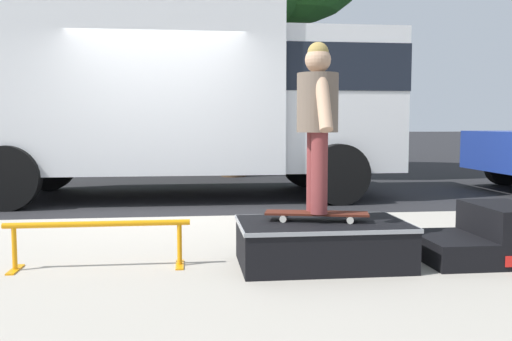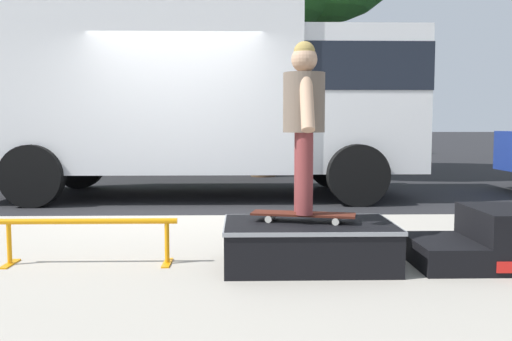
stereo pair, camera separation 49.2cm
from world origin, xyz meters
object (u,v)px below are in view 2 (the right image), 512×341
(grind_rail, at_px, (88,230))
(box_truck, at_px, (203,93))
(skateboard, at_px, (303,215))
(skate_box, at_px, (309,243))
(kicker_ramp, at_px, (483,242))
(skater_kid, at_px, (304,113))

(grind_rail, xyz_separation_m, box_truck, (0.55, 4.97, 1.32))
(skateboard, bearing_deg, skate_box, -34.78)
(box_truck, bearing_deg, kicker_ramp, -64.10)
(skate_box, xyz_separation_m, grind_rail, (-1.68, 0.11, 0.08))
(skateboard, relative_size, box_truck, 0.12)
(kicker_ramp, distance_m, box_truck, 5.82)
(skate_box, distance_m, skater_kid, 0.98)
(skateboard, xyz_separation_m, skater_kid, (0.00, -0.00, 0.76))
(kicker_ramp, distance_m, skater_kid, 1.68)
(grind_rail, bearing_deg, kicker_ramp, -2.14)
(skate_box, distance_m, grind_rail, 1.69)
(skater_kid, bearing_deg, grind_rail, 177.03)
(skate_box, distance_m, kicker_ramp, 1.33)
(kicker_ramp, bearing_deg, skater_kid, 178.85)
(skate_box, height_order, skater_kid, skater_kid)
(kicker_ramp, relative_size, grind_rail, 0.66)
(skateboard, bearing_deg, grind_rail, 177.03)
(kicker_ramp, height_order, skateboard, kicker_ramp)
(skateboard, relative_size, skater_kid, 0.63)
(skate_box, xyz_separation_m, box_truck, (-1.13, 5.08, 1.40))
(kicker_ramp, relative_size, skater_kid, 0.71)
(skater_kid, bearing_deg, skateboard, 90.00)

